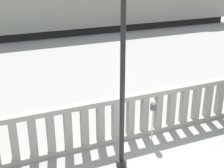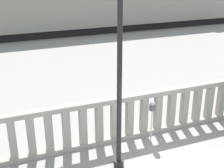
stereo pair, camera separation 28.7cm
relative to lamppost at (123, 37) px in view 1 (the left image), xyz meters
The scene contains 4 objects.
balustrade 3.21m from the lamppost, 47.96° to the left, with size 15.41×0.24×1.40m.
lamppost is the anchor object (origin of this frame).
parking_meter 2.86m from the lamppost, 29.68° to the left, with size 0.18×0.18×1.33m.
train_near 16.11m from the lamppost, 82.41° to the left, with size 29.40×2.66×4.07m.
Camera 1 is at (-4.01, -4.68, 5.07)m, focal length 50.00 mm.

